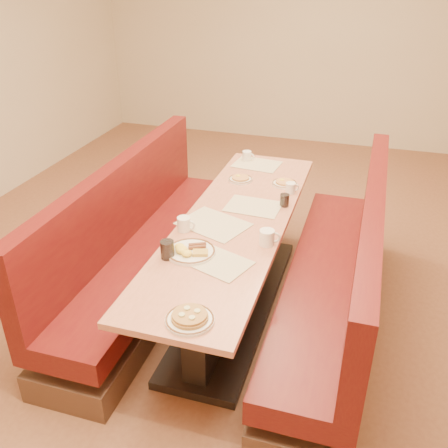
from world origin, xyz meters
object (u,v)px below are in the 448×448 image
(coffee_mug_b, at_px, (184,224))
(coffee_mug_d, at_px, (247,156))
(booth_left, at_px, (142,251))
(coffee_mug_a, at_px, (267,237))
(pancake_plate, at_px, (190,318))
(soda_tumbler_mid, at_px, (285,200))
(coffee_mug_c, at_px, (291,188))
(soda_tumbler_near, at_px, (167,250))
(eggs_plate, at_px, (190,251))
(booth_right, at_px, (337,284))
(diner_table, at_px, (235,265))

(coffee_mug_b, xyz_separation_m, coffee_mug_d, (0.07, 1.34, -0.00))
(booth_left, relative_size, coffee_mug_a, 18.92)
(pancake_plate, xyz_separation_m, soda_tumbler_mid, (0.20, 1.41, 0.03))
(pancake_plate, xyz_separation_m, coffee_mug_c, (0.20, 1.65, 0.02))
(coffee_mug_a, bearing_deg, booth_left, 149.02)
(booth_left, relative_size, soda_tumbler_near, 21.92)
(booth_left, distance_m, eggs_plate, 0.88)
(eggs_plate, distance_m, soda_tumbler_mid, 0.92)
(coffee_mug_a, height_order, coffee_mug_b, coffee_mug_a)
(booth_left, bearing_deg, soda_tumbler_near, -50.77)
(booth_right, xyz_separation_m, coffee_mug_a, (-0.45, -0.26, 0.44))
(booth_left, height_order, coffee_mug_a, booth_left)
(booth_left, height_order, soda_tumbler_near, booth_left)
(pancake_plate, bearing_deg, coffee_mug_c, 83.03)
(eggs_plate, height_order, soda_tumbler_near, soda_tumbler_near)
(booth_left, height_order, coffee_mug_d, booth_left)
(coffee_mug_b, distance_m, coffee_mug_c, 0.97)
(pancake_plate, relative_size, coffee_mug_a, 1.87)
(coffee_mug_c, height_order, soda_tumbler_mid, soda_tumbler_mid)
(eggs_plate, bearing_deg, coffee_mug_d, 92.43)
(coffee_mug_c, bearing_deg, coffee_mug_b, -148.62)
(coffee_mug_d, bearing_deg, pancake_plate, -73.32)
(booth_left, xyz_separation_m, soda_tumbler_mid, (1.01, 0.31, 0.43))
(pancake_plate, distance_m, soda_tumbler_near, 0.61)
(booth_left, relative_size, coffee_mug_b, 20.03)
(booth_left, xyz_separation_m, pancake_plate, (0.81, -1.10, 0.41))
(booth_right, height_order, coffee_mug_d, booth_right)
(coffee_mug_a, xyz_separation_m, coffee_mug_b, (-0.56, 0.02, -0.00))
(coffee_mug_c, bearing_deg, eggs_plate, -135.19)
(diner_table, relative_size, soda_tumbler_near, 21.92)
(coffee_mug_a, bearing_deg, eggs_plate, -166.61)
(booth_right, height_order, soda_tumbler_near, booth_right)
(coffee_mug_b, xyz_separation_m, soda_tumbler_near, (0.03, -0.35, 0.01))
(diner_table, height_order, coffee_mug_d, coffee_mug_d)
(diner_table, distance_m, pancake_plate, 1.17)
(coffee_mug_c, bearing_deg, coffee_mug_a, -113.25)
(diner_table, distance_m, coffee_mug_b, 0.56)
(pancake_plate, distance_m, coffee_mug_a, 0.86)
(coffee_mug_a, bearing_deg, soda_tumbler_mid, 73.89)
(coffee_mug_b, xyz_separation_m, soda_tumbler_mid, (0.56, 0.55, -0.00))
(eggs_plate, bearing_deg, coffee_mug_a, 29.88)
(coffee_mug_b, distance_m, soda_tumbler_near, 0.35)
(eggs_plate, bearing_deg, soda_tumbler_near, -142.97)
(diner_table, relative_size, coffee_mug_a, 18.92)
(booth_left, bearing_deg, coffee_mug_a, -14.48)
(pancake_plate, height_order, coffee_mug_c, coffee_mug_c)
(booth_left, relative_size, soda_tumbler_mid, 27.34)
(coffee_mug_c, bearing_deg, diner_table, -140.74)
(eggs_plate, height_order, coffee_mug_c, coffee_mug_c)
(diner_table, height_order, coffee_mug_a, coffee_mug_a)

